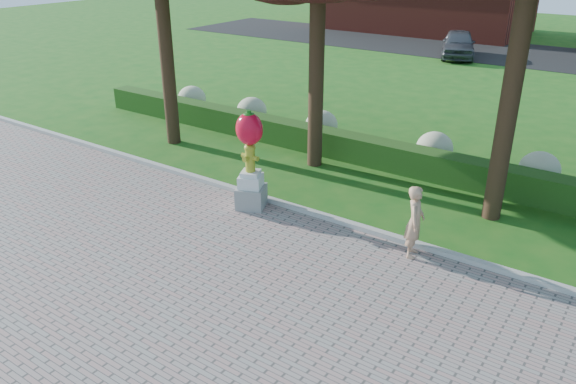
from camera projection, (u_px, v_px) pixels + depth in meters
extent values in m
plane|color=#175715|center=(241.00, 271.00, 11.65)|extent=(100.00, 100.00, 0.00)
cube|color=#ADADA5|center=(318.00, 215.00, 13.86)|extent=(40.00, 0.18, 0.15)
cube|color=#1C4112|center=(389.00, 156.00, 16.72)|extent=(24.00, 0.70, 0.80)
ellipsoid|color=#B3B48A|center=(192.00, 99.00, 22.08)|extent=(1.10, 1.10, 0.99)
ellipsoid|color=#B3B48A|center=(252.00, 111.00, 20.52)|extent=(1.10, 1.10, 0.99)
ellipsoid|color=#B3B48A|center=(321.00, 125.00, 18.96)|extent=(1.10, 1.10, 0.99)
ellipsoid|color=#B3B48A|center=(434.00, 148.00, 16.88)|extent=(1.10, 1.10, 0.99)
ellipsoid|color=#B3B48A|center=(539.00, 169.00, 15.32)|extent=(1.10, 1.10, 0.99)
cube|color=black|center=(546.00, 57.00, 32.57)|extent=(50.00, 8.00, 0.02)
cylinder|color=black|center=(165.00, 41.00, 17.64)|extent=(0.44, 0.44, 6.72)
cylinder|color=black|center=(317.00, 63.00, 15.90)|extent=(0.44, 0.44, 6.16)
cylinder|color=black|center=(515.00, 70.00, 12.43)|extent=(0.44, 0.44, 7.28)
cube|color=gray|center=(251.00, 197.00, 14.27)|extent=(0.90, 0.90, 0.56)
cube|color=silver|center=(251.00, 181.00, 14.09)|extent=(0.73, 0.73, 0.31)
cube|color=silver|center=(251.00, 173.00, 14.00)|extent=(0.58, 0.58, 0.11)
cylinder|color=#979A21|center=(250.00, 159.00, 13.85)|extent=(0.24, 0.24, 0.62)
ellipsoid|color=#979A21|center=(250.00, 148.00, 13.72)|extent=(0.29, 0.29, 0.20)
cylinder|color=#979A21|center=(244.00, 156.00, 13.91)|extent=(0.13, 0.12, 0.12)
cylinder|color=#979A21|center=(256.00, 158.00, 13.73)|extent=(0.13, 0.12, 0.12)
cylinder|color=#979A21|center=(246.00, 159.00, 13.70)|extent=(0.13, 0.13, 0.13)
cylinder|color=#979A21|center=(250.00, 144.00, 13.68)|extent=(0.09, 0.09, 0.06)
ellipsoid|color=red|center=(249.00, 129.00, 13.52)|extent=(0.70, 0.62, 0.81)
ellipsoid|color=red|center=(243.00, 128.00, 13.64)|extent=(0.34, 0.34, 0.51)
ellipsoid|color=red|center=(256.00, 131.00, 13.43)|extent=(0.34, 0.34, 0.51)
cylinder|color=#175C15|center=(249.00, 113.00, 13.36)|extent=(0.11, 0.11, 0.13)
ellipsoid|color=#175C15|center=(249.00, 114.00, 13.37)|extent=(0.27, 0.27, 0.09)
imported|color=tan|center=(415.00, 222.00, 11.86)|extent=(0.53, 0.67, 1.62)
imported|color=#44464D|center=(458.00, 44.00, 32.23)|extent=(3.14, 4.77, 1.51)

